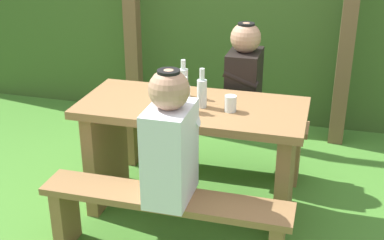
% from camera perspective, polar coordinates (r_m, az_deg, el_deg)
% --- Properties ---
extents(ground_plane, '(12.00, 12.00, 0.00)m').
position_cam_1_polar(ground_plane, '(3.52, 0.00, -9.71)').
color(ground_plane, '#46832D').
extents(hedge_backdrop, '(6.40, 1.08, 1.95)m').
position_cam_1_polar(hedge_backdrop, '(5.15, 6.47, 12.54)').
color(hedge_backdrop, '#3A5A24').
rests_on(hedge_backdrop, ground_plane).
extents(pergola_post_left, '(0.12, 0.12, 2.20)m').
position_cam_1_polar(pergola_post_left, '(4.59, -6.76, 12.87)').
color(pergola_post_left, brown).
rests_on(pergola_post_left, ground_plane).
extents(pergola_post_right, '(0.12, 0.12, 2.20)m').
position_cam_1_polar(pergola_post_right, '(4.27, 17.10, 11.25)').
color(pergola_post_right, brown).
rests_on(pergola_post_right, ground_plane).
extents(picnic_table, '(1.40, 0.64, 0.75)m').
position_cam_1_polar(picnic_table, '(3.27, 0.00, -2.19)').
color(picnic_table, olive).
rests_on(picnic_table, ground_plane).
extents(bench_near, '(1.40, 0.24, 0.43)m').
position_cam_1_polar(bench_near, '(2.90, -2.99, -10.38)').
color(bench_near, olive).
rests_on(bench_near, ground_plane).
extents(bench_far, '(1.40, 0.24, 0.43)m').
position_cam_1_polar(bench_far, '(3.85, 2.21, -1.38)').
color(bench_far, olive).
rests_on(bench_far, ground_plane).
extents(person_white_shirt, '(0.25, 0.35, 0.72)m').
position_cam_1_polar(person_white_shirt, '(2.67, -2.43, -2.34)').
color(person_white_shirt, silver).
rests_on(person_white_shirt, bench_near).
extents(person_black_coat, '(0.25, 0.35, 0.72)m').
position_cam_1_polar(person_black_coat, '(3.64, 5.77, 4.70)').
color(person_black_coat, black).
rests_on(person_black_coat, bench_far).
extents(drinking_glass, '(0.07, 0.07, 0.10)m').
position_cam_1_polar(drinking_glass, '(3.06, 4.28, 1.82)').
color(drinking_glass, silver).
rests_on(drinking_glass, picnic_table).
extents(bottle_left, '(0.06, 0.06, 0.24)m').
position_cam_1_polar(bottle_left, '(3.10, 1.11, 3.14)').
color(bottle_left, silver).
rests_on(bottle_left, picnic_table).
extents(bottle_right, '(0.06, 0.06, 0.24)m').
position_cam_1_polar(bottle_right, '(3.27, -0.96, 4.27)').
color(bottle_right, silver).
rests_on(bottle_right, picnic_table).
extents(bottle_center, '(0.07, 0.07, 0.21)m').
position_cam_1_polar(bottle_center, '(3.05, -0.82, 2.54)').
color(bottle_center, silver).
rests_on(bottle_center, picnic_table).
extents(cell_phone, '(0.10, 0.15, 0.01)m').
position_cam_1_polar(cell_phone, '(3.18, -2.01, 1.89)').
color(cell_phone, silver).
rests_on(cell_phone, picnic_table).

